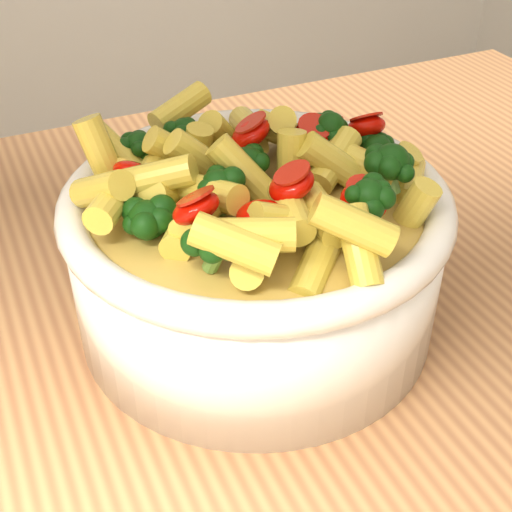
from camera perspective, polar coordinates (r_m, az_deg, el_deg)
name	(u,v)px	position (r m, az deg, el deg)	size (l,w,h in m)	color
table	(210,426)	(0.61, -3.73, -13.43)	(1.20, 0.80, 0.90)	tan
serving_bowl	(256,254)	(0.52, 0.00, 0.13)	(0.27, 0.27, 0.12)	white
pasta_salad	(256,166)	(0.48, 0.00, 7.21)	(0.21, 0.21, 0.05)	#F4D74D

